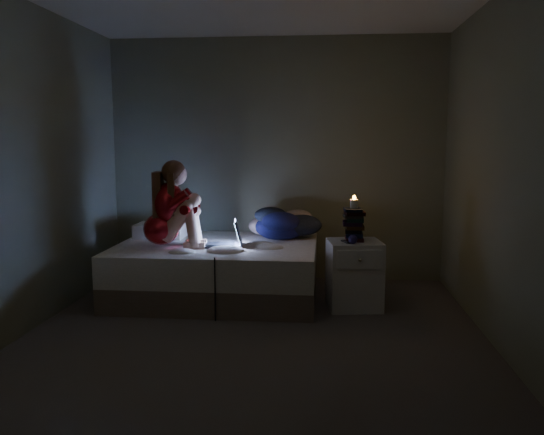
# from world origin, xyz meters

# --- Properties ---
(floor) EXTENTS (3.60, 3.80, 0.02)m
(floor) POSITION_xyz_m (0.00, 0.00, -0.01)
(floor) COLOR #494442
(floor) RESTS_ON ground
(wall_back) EXTENTS (3.60, 0.02, 2.60)m
(wall_back) POSITION_xyz_m (0.00, 1.91, 1.30)
(wall_back) COLOR #636A51
(wall_back) RESTS_ON ground
(wall_front) EXTENTS (3.60, 0.02, 2.60)m
(wall_front) POSITION_xyz_m (0.00, -1.91, 1.30)
(wall_front) COLOR #636A51
(wall_front) RESTS_ON ground
(wall_left) EXTENTS (0.02, 3.80, 2.60)m
(wall_left) POSITION_xyz_m (-1.81, 0.00, 1.30)
(wall_left) COLOR #636A51
(wall_left) RESTS_ON ground
(wall_right) EXTENTS (0.02, 3.80, 2.60)m
(wall_right) POSITION_xyz_m (1.81, 0.00, 1.30)
(wall_right) COLOR #636A51
(wall_right) RESTS_ON ground
(bed) EXTENTS (1.90, 1.43, 0.52)m
(bed) POSITION_xyz_m (-0.49, 1.10, 0.26)
(bed) COLOR #BCB9B3
(bed) RESTS_ON ground
(pillow) EXTENTS (0.49, 0.35, 0.14)m
(pillow) POSITION_xyz_m (-1.14, 1.39, 0.59)
(pillow) COLOR white
(pillow) RESTS_ON bed
(woman) EXTENTS (0.54, 0.39, 0.82)m
(woman) POSITION_xyz_m (-0.97, 0.88, 0.93)
(woman) COLOR #7D0200
(woman) RESTS_ON bed
(laptop) EXTENTS (0.41, 0.31, 0.26)m
(laptop) POSITION_xyz_m (-0.42, 0.97, 0.65)
(laptop) COLOR black
(laptop) RESTS_ON bed
(clothes_pile) EXTENTS (0.64, 0.56, 0.33)m
(clothes_pile) POSITION_xyz_m (0.09, 1.48, 0.69)
(clothes_pile) COLOR #141442
(clothes_pile) RESTS_ON bed
(nightstand) EXTENTS (0.52, 0.48, 0.62)m
(nightstand) POSITION_xyz_m (0.81, 0.85, 0.31)
(nightstand) COLOR silver
(nightstand) RESTS_ON ground
(book_stack) EXTENTS (0.19, 0.25, 0.27)m
(book_stack) POSITION_xyz_m (0.80, 0.89, 0.75)
(book_stack) COLOR black
(book_stack) RESTS_ON nightstand
(candle) EXTENTS (0.07, 0.07, 0.08)m
(candle) POSITION_xyz_m (0.80, 0.89, 0.93)
(candle) COLOR beige
(candle) RESTS_ON book_stack
(phone) EXTENTS (0.10, 0.15, 0.01)m
(phone) POSITION_xyz_m (0.73, 0.80, 0.62)
(phone) COLOR black
(phone) RESTS_ON nightstand
(blue_orb) EXTENTS (0.08, 0.08, 0.08)m
(blue_orb) POSITION_xyz_m (0.77, 0.72, 0.66)
(blue_orb) COLOR navy
(blue_orb) RESTS_ON nightstand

